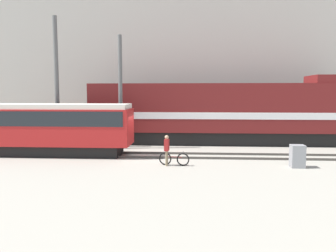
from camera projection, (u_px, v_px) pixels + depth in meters
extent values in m
plane|color=#9E998C|center=(140.00, 154.00, 20.97)|extent=(120.00, 120.00, 0.00)
cube|color=#47423D|center=(137.00, 157.00, 19.74)|extent=(60.00, 0.07, 0.14)
cube|color=#47423D|center=(140.00, 153.00, 21.16)|extent=(60.00, 0.07, 0.14)
cube|color=#47423D|center=(148.00, 144.00, 25.10)|extent=(60.00, 0.07, 0.14)
cube|color=#47423D|center=(150.00, 141.00, 26.53)|extent=(60.00, 0.07, 0.14)
cube|color=#B7B2A8|center=(158.00, 60.00, 32.32)|extent=(35.84, 6.00, 14.42)
cube|color=black|center=(218.00, 137.00, 25.43)|extent=(18.07, 2.55, 1.00)
cube|color=maroon|center=(218.00, 108.00, 25.20)|extent=(19.64, 3.00, 3.64)
cube|color=white|center=(218.00, 115.00, 25.26)|extent=(19.25, 3.04, 0.50)
cube|color=maroon|center=(331.00, 80.00, 24.46)|extent=(3.00, 2.85, 0.60)
cube|color=black|center=(44.00, 149.00, 20.80)|extent=(9.78, 2.00, 0.70)
cube|color=#B21E1E|center=(44.00, 126.00, 20.66)|extent=(11.12, 2.50, 2.24)
cube|color=#1E2328|center=(43.00, 117.00, 20.60)|extent=(10.67, 2.54, 0.90)
cube|color=silver|center=(43.00, 106.00, 20.53)|extent=(10.89, 2.38, 0.30)
torus|color=black|center=(183.00, 159.00, 17.65)|extent=(0.70, 0.18, 0.70)
torus|color=black|center=(165.00, 159.00, 17.87)|extent=(0.70, 0.18, 0.70)
cylinder|color=#B21E1E|center=(174.00, 157.00, 17.75)|extent=(0.84, 0.17, 0.04)
cylinder|color=#B21E1E|center=(168.00, 156.00, 17.82)|extent=(0.03, 0.03, 0.31)
cylinder|color=#262626|center=(183.00, 152.00, 17.61)|extent=(0.09, 0.44, 0.02)
cylinder|color=#8C7A5B|center=(167.00, 158.00, 17.77)|extent=(0.11, 0.11, 0.81)
cylinder|color=#8C7A5B|center=(166.00, 159.00, 17.62)|extent=(0.11, 0.11, 0.81)
cube|color=maroon|center=(167.00, 145.00, 17.62)|extent=(0.27, 0.39, 0.63)
sphere|color=tan|center=(167.00, 137.00, 17.58)|extent=(0.22, 0.22, 0.22)
cylinder|color=#595959|center=(57.00, 83.00, 23.07)|extent=(0.30, 0.30, 9.26)
cylinder|color=#595959|center=(120.00, 93.00, 22.85)|extent=(0.28, 0.28, 7.91)
cube|color=gray|center=(297.00, 156.00, 17.25)|extent=(0.70, 0.60, 1.20)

